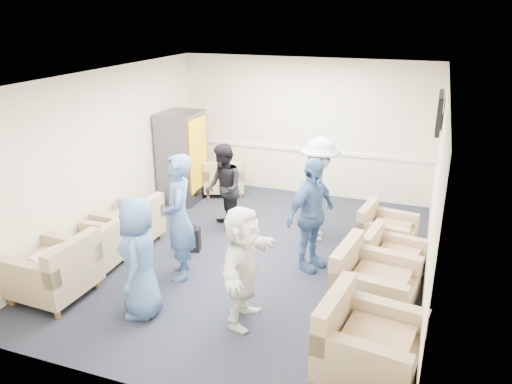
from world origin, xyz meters
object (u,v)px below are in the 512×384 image
(vending_machine, at_px, (182,157))
(person_back_left, at_px, (224,188))
(armchair_right_far, at_px, (384,232))
(person_front_left, at_px, (139,258))
(armchair_left_near, at_px, (56,272))
(armchair_left_far, at_px, (132,225))
(armchair_corner, at_px, (224,179))
(armchair_right_near, at_px, (364,346))
(armchair_right_midnear, at_px, (370,285))
(person_back_right, at_px, (319,190))
(person_mid_left, at_px, (179,218))
(armchair_right_midfar, at_px, (390,260))
(person_mid_right, at_px, (311,215))
(person_front_right, at_px, (243,266))
(armchair_left_mid, at_px, (95,250))

(vending_machine, xyz_separation_m, person_back_left, (1.31, -1.04, -0.12))
(armchair_right_far, distance_m, person_front_left, 3.80)
(armchair_left_near, xyz_separation_m, armchair_right_far, (3.83, 2.80, -0.06))
(armchair_left_far, height_order, armchair_corner, armchair_left_far)
(armchair_right_near, height_order, armchair_right_midnear, armchair_right_near)
(armchair_right_near, xyz_separation_m, person_front_left, (-2.73, 0.24, 0.38))
(armchair_corner, bearing_deg, armchair_left_near, 62.07)
(armchair_left_near, height_order, person_back_right, person_back_right)
(person_front_left, xyz_separation_m, person_back_right, (1.53, 2.83, 0.08))
(person_mid_left, distance_m, person_back_left, 1.64)
(person_back_right, bearing_deg, armchair_right_midfar, -136.16)
(person_mid_right, height_order, person_front_right, person_mid_right)
(armchair_left_near, xyz_separation_m, armchair_right_midnear, (3.86, 1.06, 0.00))
(armchair_left_near, bearing_deg, vending_machine, -176.00)
(armchair_right_midnear, xyz_separation_m, armchair_right_midfar, (0.16, 0.88, -0.07))
(vending_machine, bearing_deg, person_front_right, -52.87)
(armchair_right_near, bearing_deg, person_mid_left, 73.84)
(armchair_right_midfar, height_order, person_mid_left, person_mid_left)
(person_mid_right, bearing_deg, person_back_left, 89.64)
(person_back_left, bearing_deg, person_mid_right, 29.18)
(armchair_corner, bearing_deg, person_back_right, 127.23)
(armchair_right_midnear, bearing_deg, person_mid_left, 98.47)
(person_back_left, height_order, person_front_right, person_back_left)
(armchair_left_near, height_order, vending_machine, vending_machine)
(armchair_right_midnear, bearing_deg, armchair_corner, 54.13)
(person_front_left, bearing_deg, armchair_left_mid, -140.01)
(armchair_left_mid, bearing_deg, vending_machine, -179.28)
(person_back_left, xyz_separation_m, person_front_right, (1.26, -2.35, -0.00))
(person_mid_right, xyz_separation_m, person_front_right, (-0.42, -1.56, -0.09))
(armchair_left_mid, height_order, armchair_left_far, armchair_left_far)
(armchair_right_midfar, relative_size, armchair_corner, 0.85)
(armchair_right_far, bearing_deg, armchair_left_mid, 126.23)
(armchair_left_far, bearing_deg, person_front_left, 37.98)
(armchair_right_midfar, relative_size, armchair_right_far, 0.98)
(armchair_right_midfar, bearing_deg, armchair_right_midnear, 179.07)
(armchair_left_near, distance_m, armchair_corner, 4.32)
(armchair_corner, bearing_deg, vending_machine, 21.32)
(armchair_right_near, relative_size, person_back_left, 0.72)
(armchair_left_mid, distance_m, armchair_right_midfar, 4.18)
(armchair_left_far, distance_m, vending_machine, 2.12)
(armchair_left_far, relative_size, person_mid_right, 0.52)
(person_back_left, bearing_deg, armchair_left_mid, -68.41)
(armchair_left_far, relative_size, person_back_right, 0.51)
(armchair_right_midnear, distance_m, person_back_right, 2.20)
(armchair_left_near, bearing_deg, armchair_right_near, 89.95)
(armchair_left_mid, bearing_deg, person_back_right, 126.10)
(armchair_left_far, distance_m, armchair_right_near, 4.32)
(armchair_right_far, distance_m, person_mid_left, 3.18)
(armchair_left_far, xyz_separation_m, armchair_right_midfar, (3.97, 0.26, -0.03))
(armchair_corner, bearing_deg, armchair_right_midnear, 114.91)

